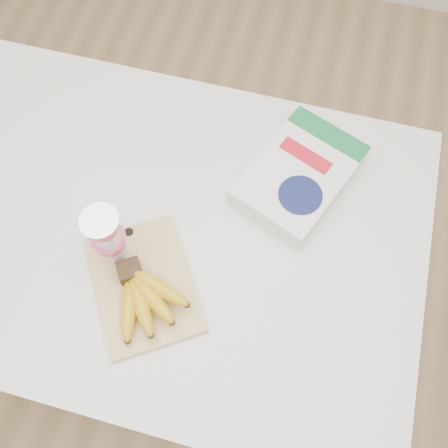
% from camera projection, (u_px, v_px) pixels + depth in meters
% --- Properties ---
extents(room, '(4.00, 4.00, 4.00)m').
position_uv_depth(room, '(108.00, 110.00, 0.76)').
color(room, tan).
rests_on(room, ground).
extents(table, '(1.26, 0.84, 0.95)m').
position_uv_depth(table, '(167.00, 286.00, 1.56)').
color(table, silver).
rests_on(table, ground).
extents(cutting_board, '(0.32, 0.34, 0.01)m').
position_uv_depth(cutting_board, '(143.00, 284.00, 1.06)').
color(cutting_board, '#E7C47F').
rests_on(cutting_board, table).
extents(bananas, '(0.18, 0.18, 0.06)m').
position_uv_depth(bananas, '(143.00, 296.00, 1.02)').
color(bananas, '#382816').
rests_on(bananas, cutting_board).
extents(yogurt_stack, '(0.08, 0.08, 0.18)m').
position_uv_depth(yogurt_stack, '(107.00, 237.00, 1.00)').
color(yogurt_stack, white).
rests_on(yogurt_stack, cutting_board).
extents(cereal_box, '(0.29, 0.34, 0.06)m').
position_uv_depth(cereal_box, '(299.00, 176.00, 1.14)').
color(cereal_box, white).
rests_on(cereal_box, table).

